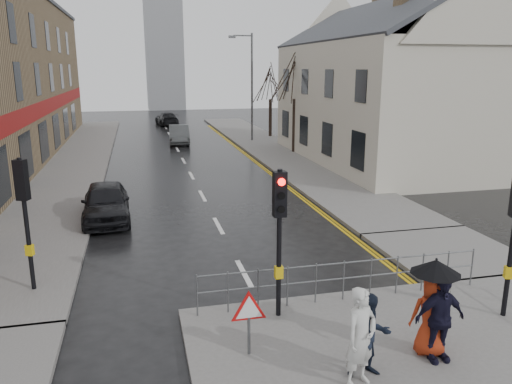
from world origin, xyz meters
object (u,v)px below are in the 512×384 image
pedestrian_b (370,336)px  car_parked (106,202)px  car_mid (179,134)px  pedestrian_d (440,319)px  pedestrian_with_umbrella (433,302)px  pedestrian_a (361,337)px

pedestrian_b → car_parked: size_ratio=0.38×
car_parked → car_mid: size_ratio=1.00×
pedestrian_d → car_mid: 30.71m
pedestrian_with_umbrella → car_mid: pedestrian_with_umbrella is taller
car_mid → pedestrian_b: bearing=-85.3°
pedestrian_b → car_parked: pedestrian_b is taller
pedestrian_a → pedestrian_b: (0.28, 0.21, -0.12)m
pedestrian_with_umbrella → car_mid: 30.48m
pedestrian_a → pedestrian_b: 0.37m
pedestrian_a → pedestrian_b: pedestrian_a is taller
pedestrian_a → pedestrian_d: 1.83m
car_parked → car_mid: car_parked is taller
pedestrian_d → car_mid: size_ratio=0.41×
pedestrian_a → pedestrian_d: size_ratio=1.06×
pedestrian_b → pedestrian_a: bearing=-138.5°
pedestrian_d → pedestrian_with_umbrella: bearing=97.2°
car_parked → pedestrian_b: bearing=-68.1°
pedestrian_with_umbrella → car_parked: pedestrian_with_umbrella is taller
car_mid → pedestrian_a: bearing=-85.8°
pedestrian_with_umbrella → car_mid: size_ratio=0.47×
pedestrian_with_umbrella → car_parked: 13.00m
pedestrian_a → car_parked: bearing=88.8°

